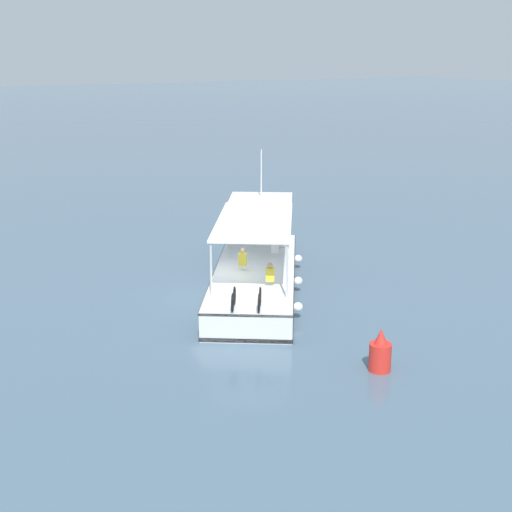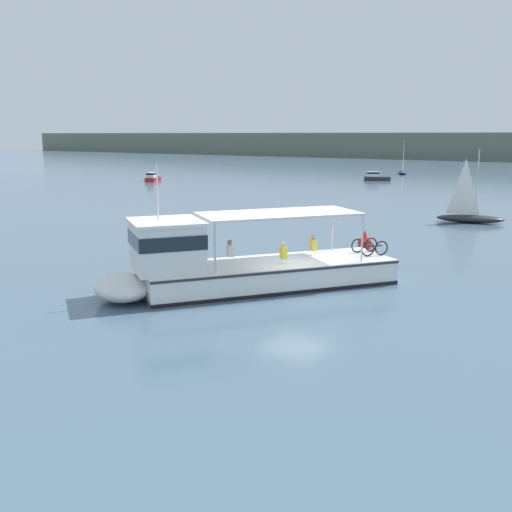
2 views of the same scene
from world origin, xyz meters
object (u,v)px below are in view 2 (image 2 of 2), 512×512
Objects in this scene: ferry_main at (233,267)px; motorboat_horizon_west at (375,177)px; channel_buoy at (364,245)px; motorboat_off_stern at (152,177)px; sailboat_far_right at (403,171)px; sailboat_near_starboard at (470,215)px.

ferry_main is 3.24× the size of motorboat_horizon_west.
channel_buoy is at bearing -66.99° from motorboat_horizon_west.
ferry_main is at bearing -42.06° from motorboat_off_stern.
sailboat_far_right reaches higher than channel_buoy.
sailboat_near_starboard is (22.17, -33.59, -0.00)m from motorboat_horizon_west.
motorboat_off_stern is 2.71× the size of channel_buoy.
channel_buoy is at bearing -33.43° from motorboat_off_stern.
sailboat_near_starboard is 1.42× the size of motorboat_off_stern.
sailboat_near_starboard is at bearing 85.41° from channel_buoy.
ferry_main is 2.26× the size of sailboat_far_right.
motorboat_off_stern is (-47.12, 14.60, 0.00)m from sailboat_near_starboard.
motorboat_horizon_west is 15.74m from sailboat_far_right.
sailboat_near_starboard is 15.72m from channel_buoy.
sailboat_far_right is at bearing 56.47° from motorboat_off_stern.
sailboat_near_starboard is at bearing -63.80° from sailboat_far_right.
sailboat_near_starboard is at bearing -56.57° from motorboat_horizon_west.
sailboat_far_right is (-2.03, 15.60, -0.00)m from motorboat_horizon_west.
ferry_main is 8.72× the size of channel_buoy.
sailboat_near_starboard reaches higher than channel_buoy.
motorboat_off_stern is at bearing 162.78° from sailboat_near_starboard.
motorboat_horizon_west is at bearing 108.22° from ferry_main.
ferry_main is 25.59m from sailboat_near_starboard.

